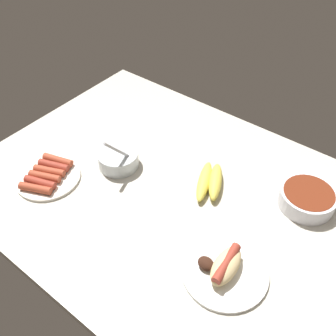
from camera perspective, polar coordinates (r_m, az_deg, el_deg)
The scene contains 6 objects.
ground_plane at distance 118.39cm, azimuth -0.09°, elevation -3.60°, with size 120.00×90.00×3.00cm, color beige.
bowl_chili at distance 117.95cm, azimuth 20.11°, elevation -4.23°, with size 16.13×16.13×5.38cm.
bowl_coleslaw at distance 123.77cm, azimuth -7.46°, elevation 1.46°, with size 13.15×13.58×14.97cm.
plate_sausages at distance 125.22cm, azimuth -17.56°, elevation -1.10°, with size 20.15×20.15×3.40cm.
plate_hotdog_assembled at distance 99.30cm, azimuth 8.44°, elevation -14.65°, with size 22.05×22.05×5.61cm.
banana_bunch at distance 117.58cm, azimuth 6.32°, elevation -2.00°, with size 13.40×18.11×3.94cm.
Camera 1 is at (49.04, -63.05, 85.88)cm, focal length 40.73 mm.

